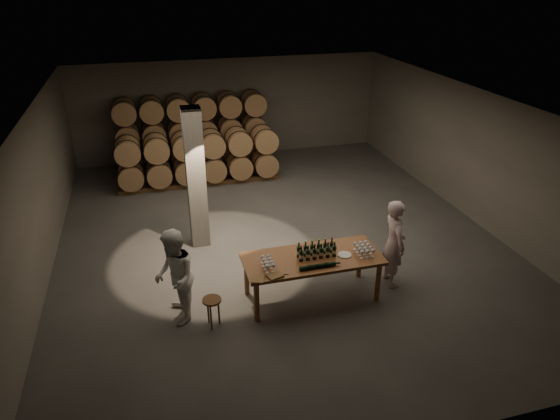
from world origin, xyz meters
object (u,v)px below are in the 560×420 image
object	(u,v)px
notebook_near	(275,276)
bottle_cluster	(317,251)
plate	(345,255)
person_woman	(175,277)
person_man	(394,243)
tasting_table	(312,262)
stool	(212,304)

from	to	relation	value
notebook_near	bottle_cluster	bearing A→B (deg)	7.80
plate	person_woman	size ratio (longest dim) A/B	0.14
bottle_cluster	person_man	xyz separation A→B (m)	(1.62, 0.05, -0.10)
bottle_cluster	person_woman	world-z (taller)	person_woman
tasting_table	person_woman	bearing A→B (deg)	179.76
person_man	person_woman	xyz separation A→B (m)	(-4.25, -0.05, -0.02)
person_woman	bottle_cluster	bearing A→B (deg)	88.65
tasting_table	stool	distance (m)	2.02
stool	person_woman	world-z (taller)	person_woman
bottle_cluster	plate	world-z (taller)	bottle_cluster
bottle_cluster	notebook_near	xyz separation A→B (m)	(-0.92, -0.44, -0.10)
tasting_table	person_man	xyz separation A→B (m)	(1.71, 0.06, 0.12)
plate	person_man	xyz separation A→B (m)	(1.10, 0.15, 0.01)
tasting_table	bottle_cluster	world-z (taller)	bottle_cluster
bottle_cluster	plate	distance (m)	0.55
person_man	person_woman	size ratio (longest dim) A/B	1.02
tasting_table	stool	bearing A→B (deg)	-170.09
plate	notebook_near	distance (m)	1.49
plate	stool	world-z (taller)	plate
bottle_cluster	person_woman	bearing A→B (deg)	179.98
stool	notebook_near	bearing A→B (deg)	-4.47
person_woman	plate	bearing A→B (deg)	86.89
plate	person_woman	bearing A→B (deg)	178.21
bottle_cluster	plate	bearing A→B (deg)	-10.45
stool	person_woman	bearing A→B (deg)	148.41
tasting_table	stool	xyz separation A→B (m)	(-1.96, -0.34, -0.34)
tasting_table	person_man	size ratio (longest dim) A/B	1.42
tasting_table	bottle_cluster	xyz separation A→B (m)	(0.08, 0.01, 0.22)
bottle_cluster	person_woman	xyz separation A→B (m)	(-2.62, 0.00, -0.12)
person_man	tasting_table	bearing A→B (deg)	93.94
notebook_near	stool	bearing A→B (deg)	157.84
plate	person_man	bearing A→B (deg)	7.71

